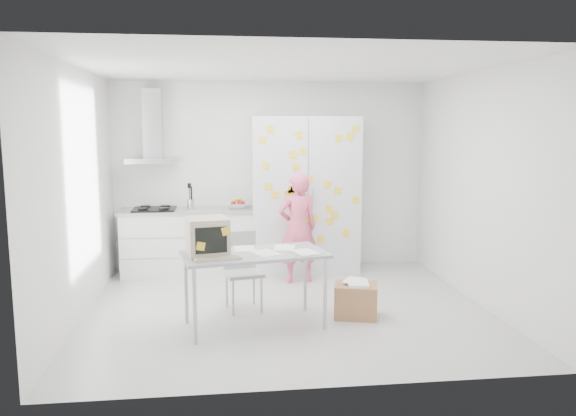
{
  "coord_description": "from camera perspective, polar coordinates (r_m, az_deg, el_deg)",
  "views": [
    {
      "loc": [
        -0.74,
        -6.15,
        2.06
      ],
      "look_at": [
        0.1,
        0.74,
        1.05
      ],
      "focal_mm": 35.0,
      "sensor_mm": 36.0,
      "label": 1
    }
  ],
  "objects": [
    {
      "name": "desk",
      "position": [
        5.72,
        -6.43,
        -3.72
      ],
      "size": [
        1.56,
        0.99,
        1.16
      ],
      "rotation": [
        0.0,
        0.0,
        0.19
      ],
      "color": "#989EA2",
      "rests_on": "ground"
    },
    {
      "name": "walls",
      "position": [
        6.94,
        -0.79,
        2.39
      ],
      "size": [
        4.52,
        4.01,
        2.7
      ],
      "color": "white",
      "rests_on": "ground"
    },
    {
      "name": "range_hood",
      "position": [
        8.04,
        -13.56,
        7.3
      ],
      "size": [
        0.7,
        0.48,
        1.01
      ],
      "color": "silver",
      "rests_on": "walls"
    },
    {
      "name": "counter_run",
      "position": [
        8.02,
        -10.1,
        -3.3
      ],
      "size": [
        1.84,
        0.63,
        1.28
      ],
      "color": "white",
      "rests_on": "ground"
    },
    {
      "name": "cardboard_box",
      "position": [
        6.24,
        6.92,
        -9.25
      ],
      "size": [
        0.54,
        0.47,
        0.4
      ],
      "rotation": [
        0.0,
        0.0,
        -0.27
      ],
      "color": "#A97649",
      "rests_on": "ground"
    },
    {
      "name": "ceiling",
      "position": [
        6.22,
        -0.08,
        14.16
      ],
      "size": [
        4.5,
        4.0,
        0.02
      ],
      "primitive_type": "cube",
      "color": "white",
      "rests_on": "walls"
    },
    {
      "name": "chair",
      "position": [
        6.41,
        -4.7,
        -5.87
      ],
      "size": [
        0.47,
        0.47,
        0.88
      ],
      "rotation": [
        0.0,
        0.0,
        0.2
      ],
      "color": "#A9A9A7",
      "rests_on": "ground"
    },
    {
      "name": "person",
      "position": [
        7.44,
        1.0,
        -2.04
      ],
      "size": [
        0.59,
        0.45,
        1.46
      ],
      "primitive_type": "imported",
      "rotation": [
        0.0,
        0.0,
        3.34
      ],
      "color": "#F15D81",
      "rests_on": "ground"
    },
    {
      "name": "floor",
      "position": [
        6.53,
        -0.08,
        -10.23
      ],
      "size": [
        4.5,
        4.0,
        0.02
      ],
      "primitive_type": "cube",
      "color": "silver",
      "rests_on": "ground"
    },
    {
      "name": "tall_cabinet",
      "position": [
        7.97,
        1.69,
        1.34
      ],
      "size": [
        1.5,
        0.68,
        2.2
      ],
      "color": "silver",
      "rests_on": "ground"
    }
  ]
}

